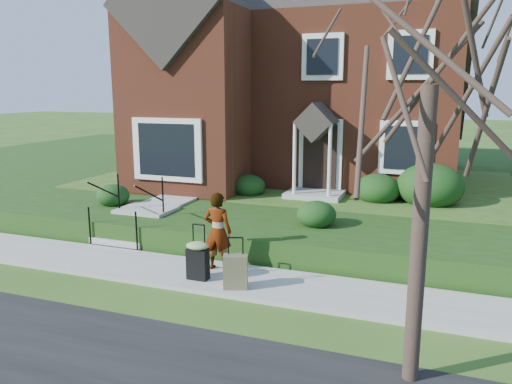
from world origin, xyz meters
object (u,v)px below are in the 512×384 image
at_px(tree_verge, 432,53).
at_px(front_steps, 137,220).
at_px(woman, 218,231).
at_px(suitcase_olive, 236,272).
at_px(suitcase_black, 198,258).

bearing_deg(tree_verge, front_steps, 148.90).
bearing_deg(woman, front_steps, -27.68).
relative_size(front_steps, suitcase_olive, 2.10).
distance_m(woman, suitcase_black, 0.75).
relative_size(front_steps, woman, 1.26).
bearing_deg(suitcase_olive, tree_verge, -48.15).
xyz_separation_m(front_steps, tree_verge, (6.86, -4.14, 3.62)).
bearing_deg(woman, tree_verge, 145.65).
distance_m(front_steps, suitcase_olive, 4.31).
xyz_separation_m(front_steps, suitcase_olive, (3.65, -2.30, -0.07)).
distance_m(front_steps, woman, 3.32).
xyz_separation_m(woman, tree_verge, (3.93, -2.64, 3.21)).
xyz_separation_m(suitcase_black, tree_verge, (4.07, -2.00, 3.59)).
relative_size(suitcase_black, suitcase_olive, 1.13).
xyz_separation_m(suitcase_black, suitcase_olive, (0.86, -0.17, -0.10)).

